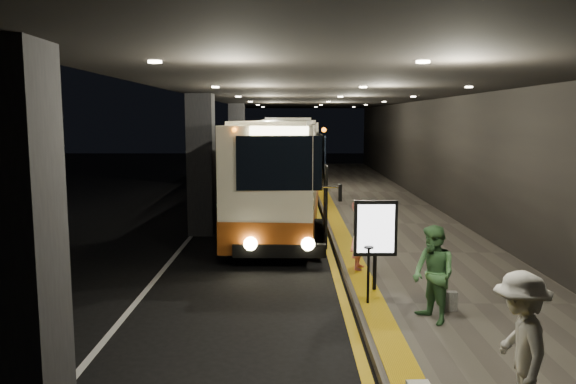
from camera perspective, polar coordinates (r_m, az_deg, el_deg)
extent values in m
plane|color=black|center=(14.01, -5.05, -7.61)|extent=(90.00, 90.00, 0.00)
cube|color=silver|center=(19.07, -9.09, -3.60)|extent=(0.12, 50.00, 0.01)
cube|color=gold|center=(18.86, 3.48, -3.64)|extent=(0.18, 50.00, 0.01)
cube|color=#514C44|center=(19.13, 10.69, -3.38)|extent=(4.50, 50.00, 0.15)
cube|color=gold|center=(18.86, 5.00, -3.19)|extent=(0.50, 50.00, 0.01)
cube|color=black|center=(19.35, 17.49, 5.25)|extent=(0.10, 50.00, 6.00)
cube|color=black|center=(6.30, -26.03, -6.58)|extent=(0.80, 0.80, 4.40)
cube|color=black|center=(17.75, -8.80, 2.74)|extent=(0.80, 0.80, 4.40)
cube|color=black|center=(29.63, -5.20, 4.68)|extent=(0.80, 0.80, 4.40)
cube|color=black|center=(18.54, 4.06, 10.44)|extent=(9.00, 50.00, 0.40)
cube|color=beige|center=(18.66, -0.59, 2.19)|extent=(2.97, 11.08, 3.11)
cube|color=#9B4B16|center=(18.80, -0.59, -1.28)|extent=(2.99, 11.11, 0.82)
cube|color=black|center=(13.11, -0.91, 2.94)|extent=(2.01, 0.19, 1.28)
cube|color=black|center=(13.52, -0.89, -5.95)|extent=(2.25, 0.39, 0.32)
cylinder|color=black|center=(15.49, -4.55, -4.41)|extent=(0.26, 0.91, 0.91)
cylinder|color=black|center=(15.46, 3.05, -4.42)|extent=(0.26, 0.91, 0.91)
cylinder|color=black|center=(22.49, -3.07, -0.66)|extent=(0.26, 0.91, 0.91)
cylinder|color=black|center=(22.47, 2.14, -0.66)|extent=(0.26, 0.91, 0.91)
sphere|color=#FFEAA5|center=(13.42, -3.84, -5.27)|extent=(0.33, 0.33, 0.33)
sphere|color=#FFEAA5|center=(13.39, 2.05, -5.28)|extent=(0.33, 0.33, 0.33)
cube|color=#FFF2BF|center=(13.06, -0.92, 6.25)|extent=(1.37, 0.14, 0.20)
cube|color=beige|center=(29.81, -0.23, 4.29)|extent=(2.64, 11.33, 3.19)
cube|color=#9B4B16|center=(29.89, -0.23, 2.04)|extent=(2.66, 11.35, 0.85)
cube|color=black|center=(24.11, -0.32, 5.20)|extent=(2.07, 0.11, 1.31)
cube|color=black|center=(24.38, -0.31, 0.13)|extent=(2.31, 0.31, 0.33)
cylinder|color=black|center=(26.41, -2.56, 0.59)|extent=(0.26, 0.94, 0.94)
cylinder|color=black|center=(26.39, 2.01, 0.59)|extent=(0.26, 0.94, 0.94)
cylinder|color=black|center=(33.69, -1.98, 2.10)|extent=(0.26, 0.94, 0.94)
cylinder|color=black|center=(33.68, 1.61, 2.10)|extent=(0.26, 0.94, 0.94)
imported|color=#D66764|center=(13.15, 7.27, -4.38)|extent=(0.52, 0.66, 1.61)
imported|color=#427744|center=(10.02, 14.56, -8.11)|extent=(0.79, 0.95, 1.69)
imported|color=beige|center=(7.21, 22.50, -14.35)|extent=(0.67, 1.20, 1.77)
cube|color=black|center=(10.86, 16.01, -10.60)|extent=(0.29, 0.13, 0.35)
cylinder|color=black|center=(11.71, 8.79, -8.12)|extent=(0.08, 0.08, 0.72)
cube|color=black|center=(11.50, 8.88, -3.65)|extent=(0.88, 0.12, 1.14)
cube|color=white|center=(11.44, 8.92, -3.71)|extent=(0.74, 0.04, 0.98)
cylinder|color=black|center=(10.82, 8.16, -8.41)|extent=(0.05, 0.05, 1.09)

